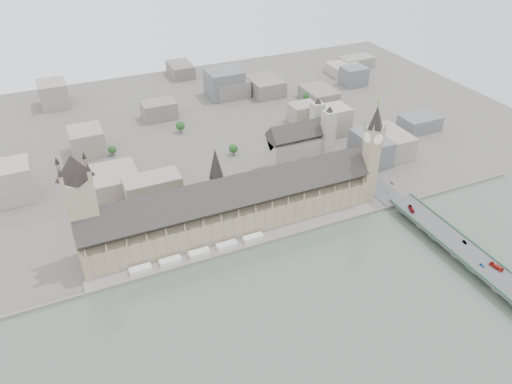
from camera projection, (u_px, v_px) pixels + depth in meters
name	position (u px, v px, depth m)	size (l,w,h in m)	color
ground	(240.00, 240.00, 441.90)	(900.00, 900.00, 0.00)	#595651
embankment_wall	(246.00, 248.00, 429.64)	(600.00, 1.50, 3.00)	gray
river_terrace	(243.00, 244.00, 435.63)	(270.00, 15.00, 2.00)	gray
terrace_tents	(199.00, 253.00, 420.66)	(118.00, 7.00, 4.00)	white
palace_of_westminster	(231.00, 207.00, 444.46)	(265.00, 40.73, 55.44)	tan
elizabeth_tower	(372.00, 148.00, 463.40)	(17.00, 17.00, 107.50)	tan
victoria_tower	(82.00, 206.00, 389.62)	(30.00, 30.00, 100.00)	tan
central_tower	(216.00, 172.00, 426.51)	(13.00, 13.00, 48.00)	gray
westminster_bridge	(453.00, 245.00, 427.88)	(25.00, 325.00, 10.25)	#474749
bridge_parapets	(495.00, 272.00, 390.82)	(25.00, 235.00, 1.15)	#30583F
westminster_abbey	(300.00, 145.00, 538.57)	(68.00, 36.00, 64.00)	#A19D91
city_skyline_inland	(163.00, 114.00, 618.27)	(720.00, 360.00, 38.00)	gray
park_trees	(206.00, 201.00, 480.10)	(110.00, 30.00, 15.00)	#184017
red_bus_north	(411.00, 209.00, 461.09)	(2.54, 10.87, 3.03)	maroon
red_bus_south	(496.00, 267.00, 394.63)	(2.64, 11.27, 3.14)	#AD1D15
car_blue	(482.00, 265.00, 397.15)	(1.81, 4.51, 1.54)	#175097
car_silver	(465.00, 242.00, 421.60)	(1.63, 4.68, 1.54)	gray
car_approach	(392.00, 183.00, 499.69)	(1.99, 4.90, 1.42)	gray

